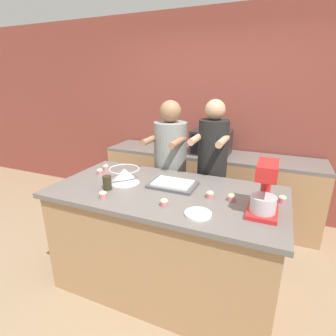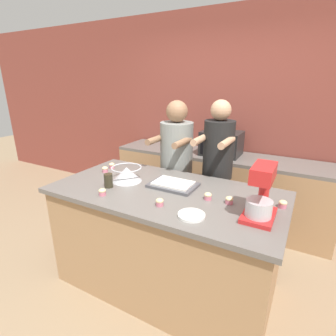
% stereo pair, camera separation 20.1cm
% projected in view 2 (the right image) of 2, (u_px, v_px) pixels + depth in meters
% --- Properties ---
extents(ground_plane, '(16.00, 16.00, 0.00)m').
position_uv_depth(ground_plane, '(166.00, 282.00, 2.49)').
color(ground_plane, '#937A5B').
extents(back_wall, '(10.00, 0.06, 2.70)m').
position_uv_depth(back_wall, '(230.00, 117.00, 3.53)').
color(back_wall, brown).
rests_on(back_wall, ground_plane).
extents(island_counter, '(1.93, 0.98, 0.95)m').
position_uv_depth(island_counter, '(165.00, 239.00, 2.34)').
color(island_counter, '#A87F56').
rests_on(island_counter, ground_plane).
extents(back_counter, '(2.80, 0.60, 0.91)m').
position_uv_depth(back_counter, '(217.00, 187.00, 3.53)').
color(back_counter, '#A87F56').
rests_on(back_counter, ground_plane).
extents(person_left, '(0.36, 0.52, 1.63)m').
position_uv_depth(person_left, '(176.00, 172.00, 2.90)').
color(person_left, brown).
rests_on(person_left, ground_plane).
extents(person_right, '(0.32, 0.49, 1.65)m').
position_uv_depth(person_right, '(217.00, 177.00, 2.68)').
color(person_right, brown).
rests_on(person_right, ground_plane).
extents(stand_mixer, '(0.20, 0.30, 0.37)m').
position_uv_depth(stand_mixer, '(261.00, 195.00, 1.70)').
color(stand_mixer, red).
rests_on(stand_mixer, island_counter).
extents(mixing_bowl, '(0.27, 0.27, 0.13)m').
position_uv_depth(mixing_bowl, '(127.00, 173.00, 2.36)').
color(mixing_bowl, '#BCBCC1').
rests_on(mixing_bowl, island_counter).
extents(baking_tray, '(0.40, 0.27, 0.04)m').
position_uv_depth(baking_tray, '(173.00, 184.00, 2.26)').
color(baking_tray, '#4C4C51').
rests_on(baking_tray, island_counter).
extents(microwave_oven, '(0.49, 0.38, 0.30)m').
position_uv_depth(microwave_oven, '(221.00, 143.00, 3.33)').
color(microwave_oven, black).
rests_on(microwave_oven, back_counter).
extents(drinking_glass, '(0.07, 0.07, 0.12)m').
position_uv_depth(drinking_glass, '(108.00, 181.00, 2.23)').
color(drinking_glass, '#332D1E').
rests_on(drinking_glass, island_counter).
extents(small_plate, '(0.19, 0.19, 0.02)m').
position_uv_depth(small_plate, '(191.00, 215.00, 1.76)').
color(small_plate, white).
rests_on(small_plate, island_counter).
extents(cupcake_0, '(0.06, 0.06, 0.06)m').
position_uv_depth(cupcake_0, '(105.00, 169.00, 2.60)').
color(cupcake_0, '#D17084').
rests_on(cupcake_0, island_counter).
extents(cupcake_1, '(0.06, 0.06, 0.06)m').
position_uv_depth(cupcake_1, '(160.00, 202.00, 1.91)').
color(cupcake_1, '#D17084').
rests_on(cupcake_1, island_counter).
extents(cupcake_2, '(0.06, 0.06, 0.06)m').
position_uv_depth(cupcake_2, '(102.00, 192.00, 2.08)').
color(cupcake_2, '#D17084').
rests_on(cupcake_2, island_counter).
extents(cupcake_3, '(0.06, 0.06, 0.06)m').
position_uv_depth(cupcake_3, '(112.00, 165.00, 2.72)').
color(cupcake_3, '#D17084').
rests_on(cupcake_3, island_counter).
extents(cupcake_4, '(0.06, 0.06, 0.06)m').
position_uv_depth(cupcake_4, '(208.00, 196.00, 2.01)').
color(cupcake_4, '#D17084').
rests_on(cupcake_4, island_counter).
extents(cupcake_5, '(0.06, 0.06, 0.06)m').
position_uv_depth(cupcake_5, '(229.00, 200.00, 1.94)').
color(cupcake_5, '#D17084').
rests_on(cupcake_5, island_counter).
extents(cupcake_6, '(0.06, 0.06, 0.06)m').
position_uv_depth(cupcake_6, '(283.00, 204.00, 1.88)').
color(cupcake_6, '#D17084').
rests_on(cupcake_6, island_counter).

